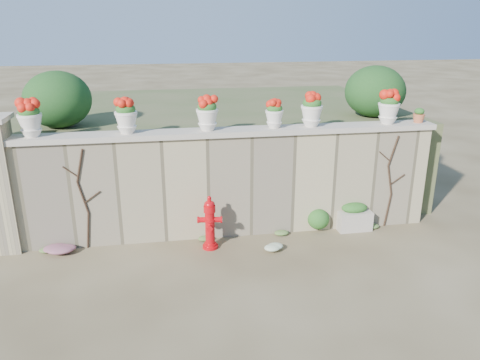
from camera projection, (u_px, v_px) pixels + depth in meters
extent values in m
plane|color=#4C3F26|center=(245.00, 279.00, 7.67)|extent=(80.00, 80.00, 0.00)
cube|color=tan|center=(229.00, 185.00, 9.02)|extent=(8.00, 0.40, 2.00)
cube|color=#BBAF9E|center=(228.00, 132.00, 8.68)|extent=(8.10, 0.52, 0.10)
cube|color=#384C23|center=(211.00, 144.00, 12.01)|extent=(9.00, 6.00, 2.00)
ellipsoid|color=#143814|center=(58.00, 99.00, 9.14)|extent=(1.30, 1.30, 1.10)
ellipsoid|color=#143814|center=(375.00, 91.00, 10.17)|extent=(1.30, 1.30, 1.10)
cylinder|color=black|center=(88.00, 230.00, 8.61)|extent=(0.12, 0.04, 0.70)
cylinder|color=black|center=(83.00, 198.00, 8.40)|extent=(0.17, 0.04, 0.61)
cylinder|color=black|center=(80.00, 166.00, 8.20)|extent=(0.18, 0.04, 0.61)
cylinder|color=black|center=(92.00, 197.00, 8.42)|extent=(0.30, 0.02, 0.22)
cylinder|color=black|center=(70.00, 172.00, 8.21)|extent=(0.25, 0.02, 0.21)
cylinder|color=black|center=(388.00, 210.00, 9.53)|extent=(0.12, 0.04, 0.70)
cylinder|color=black|center=(390.00, 180.00, 9.32)|extent=(0.17, 0.04, 0.61)
cylinder|color=black|center=(393.00, 151.00, 9.12)|extent=(0.18, 0.04, 0.61)
cylinder|color=black|center=(398.00, 180.00, 9.34)|extent=(0.30, 0.02, 0.22)
cylinder|color=black|center=(385.00, 156.00, 9.13)|extent=(0.25, 0.02, 0.21)
cylinder|color=#C0070E|center=(210.00, 246.00, 8.71)|extent=(0.29, 0.29, 0.05)
cylinder|color=#C0070E|center=(210.00, 227.00, 8.59)|extent=(0.18, 0.18, 0.64)
cylinder|color=#C0070E|center=(210.00, 220.00, 8.54)|extent=(0.22, 0.22, 0.04)
cylinder|color=#C0070E|center=(209.00, 209.00, 8.46)|extent=(0.22, 0.22, 0.12)
ellipsoid|color=#C0070E|center=(209.00, 203.00, 8.43)|extent=(0.20, 0.20, 0.14)
cylinder|color=#C0070E|center=(209.00, 199.00, 8.40)|extent=(0.07, 0.07, 0.10)
cylinder|color=#C0070E|center=(202.00, 220.00, 8.53)|extent=(0.16, 0.12, 0.10)
cylinder|color=#C0070E|center=(218.00, 220.00, 8.54)|extent=(0.16, 0.12, 0.10)
cylinder|color=#C0070E|center=(210.00, 227.00, 8.46)|extent=(0.11, 0.11, 0.09)
cube|color=#BBAF9E|center=(353.00, 220.00, 9.44)|extent=(0.69, 0.41, 0.40)
ellipsoid|color=#1E5119|center=(354.00, 208.00, 9.35)|extent=(0.53, 0.33, 0.20)
ellipsoid|color=#1E5119|center=(321.00, 218.00, 9.29)|extent=(0.61, 0.55, 0.58)
ellipsoid|color=#B92583|center=(63.00, 249.00, 8.43)|extent=(0.82, 0.55, 0.22)
ellipsoid|color=white|center=(275.00, 247.00, 8.51)|extent=(0.56, 0.45, 0.20)
ellipsoid|color=#1E5119|center=(29.00, 111.00, 7.98)|extent=(0.35, 0.35, 0.21)
ellipsoid|color=red|center=(28.00, 106.00, 7.95)|extent=(0.31, 0.31, 0.22)
ellipsoid|color=#1E5119|center=(126.00, 109.00, 8.24)|extent=(0.35, 0.35, 0.21)
ellipsoid|color=red|center=(125.00, 104.00, 8.21)|extent=(0.30, 0.30, 0.22)
ellipsoid|color=#1E5119|center=(207.00, 107.00, 8.46)|extent=(0.35, 0.35, 0.21)
ellipsoid|color=red|center=(207.00, 102.00, 8.43)|extent=(0.30, 0.30, 0.22)
ellipsoid|color=#1E5119|center=(274.00, 108.00, 8.68)|extent=(0.29, 0.29, 0.18)
ellipsoid|color=red|center=(275.00, 104.00, 8.66)|extent=(0.26, 0.26, 0.18)
ellipsoid|color=#1E5119|center=(312.00, 103.00, 8.77)|extent=(0.35, 0.35, 0.21)
ellipsoid|color=red|center=(312.00, 98.00, 8.74)|extent=(0.31, 0.31, 0.22)
ellipsoid|color=#1E5119|center=(390.00, 101.00, 9.01)|extent=(0.36, 0.36, 0.21)
ellipsoid|color=red|center=(390.00, 96.00, 8.98)|extent=(0.31, 0.31, 0.22)
ellipsoid|color=#1E5119|center=(419.00, 112.00, 9.19)|extent=(0.19, 0.19, 0.13)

